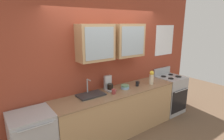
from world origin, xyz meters
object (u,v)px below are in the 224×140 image
object	(u,v)px
bowl_stack	(125,87)
vase	(152,78)
sink_faucet	(91,94)
cup_near_sink	(114,92)
cup_near_bowls	(137,84)
coffee_maker	(109,85)
stove_range	(169,94)

from	to	relation	value
bowl_stack	vase	world-z (taller)	vase
bowl_stack	vase	size ratio (longest dim) A/B	0.57
sink_faucet	bowl_stack	size ratio (longest dim) A/B	2.88
sink_faucet	cup_near_sink	bearing A→B (deg)	-24.75
cup_near_bowls	cup_near_sink	bearing A→B (deg)	-173.49
bowl_stack	coffee_maker	distance (m)	0.34
cup_near_sink	coffee_maker	world-z (taller)	coffee_maker
sink_faucet	bowl_stack	world-z (taller)	sink_faucet
bowl_stack	vase	xyz separation A→B (m)	(0.65, -0.12, 0.11)
sink_faucet	stove_range	bearing A→B (deg)	-2.44
sink_faucet	coffee_maker	world-z (taller)	sink_faucet
sink_faucet	bowl_stack	distance (m)	0.76
bowl_stack	cup_near_bowls	world-z (taller)	cup_near_bowls
cup_near_bowls	coffee_maker	distance (m)	0.65
cup_near_bowls	coffee_maker	xyz separation A→B (m)	(-0.63, 0.15, 0.06)
cup_near_sink	coffee_maker	distance (m)	0.25
stove_range	bowl_stack	size ratio (longest dim) A/B	6.45
sink_faucet	vase	distance (m)	1.43
sink_faucet	cup_near_sink	world-z (taller)	sink_faucet
stove_range	sink_faucet	distance (m)	2.29
sink_faucet	vase	size ratio (longest dim) A/B	1.64
vase	cup_near_sink	distance (m)	1.02
cup_near_sink	sink_faucet	bearing A→B (deg)	155.25
bowl_stack	cup_near_sink	world-z (taller)	cup_near_sink
bowl_stack	coffee_maker	size ratio (longest dim) A/B	0.60
cup_near_bowls	coffee_maker	world-z (taller)	coffee_maker
cup_near_bowls	vase	bearing A→B (deg)	-16.19
bowl_stack	vase	bearing A→B (deg)	-10.12
stove_range	cup_near_bowls	xyz separation A→B (m)	(-1.16, -0.01, 0.51)
cup_near_sink	cup_near_bowls	distance (m)	0.69
coffee_maker	bowl_stack	bearing A→B (deg)	-23.47
cup_near_sink	cup_near_bowls	size ratio (longest dim) A/B	1.03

